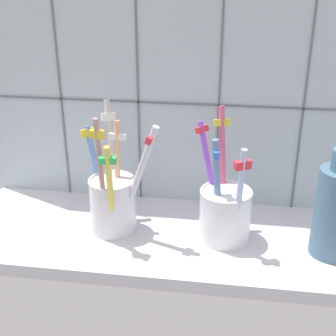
% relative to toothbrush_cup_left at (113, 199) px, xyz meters
% --- Properties ---
extents(counter_slab, '(0.64, 0.22, 0.02)m').
position_rel_toothbrush_cup_left_xyz_m(counter_slab, '(0.08, 0.00, -0.06)').
color(counter_slab, silver).
rests_on(counter_slab, ground).
extents(tile_wall_back, '(0.64, 0.02, 0.45)m').
position_rel_toothbrush_cup_left_xyz_m(tile_wall_back, '(0.08, 0.12, 0.15)').
color(tile_wall_back, '#B2C1CC').
rests_on(tile_wall_back, ground).
extents(toothbrush_cup_left, '(0.13, 0.12, 0.19)m').
position_rel_toothbrush_cup_left_xyz_m(toothbrush_cup_left, '(0.00, 0.00, 0.00)').
color(toothbrush_cup_left, silver).
rests_on(toothbrush_cup_left, counter_slab).
extents(toothbrush_cup_right, '(0.09, 0.10, 0.19)m').
position_rel_toothbrush_cup_left_xyz_m(toothbrush_cup_right, '(0.17, 0.00, -0.01)').
color(toothbrush_cup_right, white).
rests_on(toothbrush_cup_right, counter_slab).
extents(ceramic_vase, '(0.06, 0.06, 0.16)m').
position_rel_toothbrush_cup_left_xyz_m(ceramic_vase, '(0.31, -0.02, 0.02)').
color(ceramic_vase, slate).
rests_on(ceramic_vase, counter_slab).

